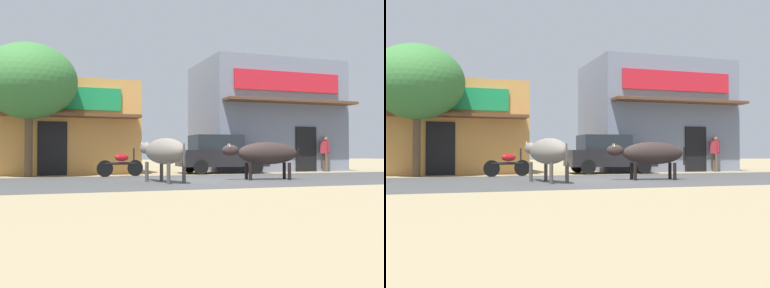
{
  "view_description": "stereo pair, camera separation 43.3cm",
  "coord_description": "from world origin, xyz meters",
  "views": [
    {
      "loc": [
        -5.16,
        -13.21,
        0.9
      ],
      "look_at": [
        -0.18,
        1.71,
        1.2
      ],
      "focal_mm": 41.01,
      "sensor_mm": 36.0,
      "label": 1
    },
    {
      "loc": [
        -4.75,
        -13.34,
        0.9
      ],
      "look_at": [
        -0.18,
        1.71,
        1.2
      ],
      "focal_mm": 41.01,
      "sensor_mm": 36.0,
      "label": 2
    }
  ],
  "objects": [
    {
      "name": "asphalt_road",
      "position": [
        0.0,
        0.0,
        0.0
      ],
      "size": [
        72.0,
        6.47,
        0.0
      ],
      "primitive_type": "cube",
      "color": "#414242",
      "rests_on": "ground"
    },
    {
      "name": "cow_near_brown",
      "position": [
        -1.81,
        -0.51,
        0.93
      ],
      "size": [
        1.25,
        2.59,
        1.33
      ],
      "color": "slate",
      "rests_on": "ground"
    },
    {
      "name": "storefront_left_cafe",
      "position": [
        -5.83,
        6.87,
        1.95
      ],
      "size": [
        8.86,
        5.41,
        3.89
      ],
      "color": "#CC8F49",
      "rests_on": "ground"
    },
    {
      "name": "roadside_tree",
      "position": [
        -5.77,
        3.95,
        3.52
      ],
      "size": [
        3.5,
        3.5,
        4.93
      ],
      "color": "brown",
      "rests_on": "ground"
    },
    {
      "name": "parked_motorcycle",
      "position": [
        -2.49,
        3.17,
        0.47
      ],
      "size": [
        1.79,
        0.52,
        1.06
      ],
      "color": "black",
      "rests_on": "ground"
    },
    {
      "name": "ground",
      "position": [
        0.0,
        0.0,
        0.0
      ],
      "size": [
        80.0,
        80.0,
        0.0
      ],
      "primitive_type": "plane",
      "color": "#958561"
    },
    {
      "name": "parked_hatchback_car",
      "position": [
        1.97,
        4.35,
        0.84
      ],
      "size": [
        3.8,
        2.05,
        1.64
      ],
      "color": "black",
      "rests_on": "ground"
    },
    {
      "name": "storefront_right_club",
      "position": [
        5.48,
        6.88,
        2.69
      ],
      "size": [
        6.81,
        5.41,
        5.37
      ],
      "color": "slate",
      "rests_on": "ground"
    },
    {
      "name": "pedestrian_by_shop",
      "position": [
        7.33,
        4.38,
        0.99
      ],
      "size": [
        0.47,
        0.61,
        1.68
      ],
      "color": "brown",
      "rests_on": "ground"
    },
    {
      "name": "cow_far_dark",
      "position": [
        1.7,
        -0.31,
        0.86
      ],
      "size": [
        2.63,
        0.94,
        1.24
      ],
      "color": "#2C2221",
      "rests_on": "ground"
    }
  ]
}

